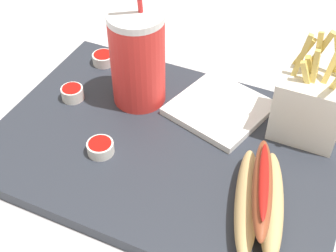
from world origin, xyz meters
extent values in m
cube|color=silver|center=(0.00, 0.00, -0.01)|extent=(2.40, 2.40, 0.02)
cube|color=#2D333D|center=(0.00, 0.00, 0.01)|extent=(0.50, 0.35, 0.02)
cylinder|color=red|center=(-0.08, 0.07, 0.09)|extent=(0.08, 0.08, 0.14)
cylinder|color=white|center=(-0.08, 0.07, 0.16)|extent=(0.08, 0.08, 0.01)
cube|color=white|center=(0.17, 0.10, 0.07)|extent=(0.09, 0.08, 0.10)
cube|color=#E5C660|center=(0.16, 0.12, 0.14)|extent=(0.03, 0.02, 0.08)
cube|color=#E5C660|center=(0.18, 0.10, 0.13)|extent=(0.02, 0.03, 0.07)
cube|color=#E5C660|center=(0.16, 0.09, 0.12)|extent=(0.03, 0.01, 0.06)
cube|color=#E5C660|center=(0.16, 0.11, 0.13)|extent=(0.02, 0.03, 0.09)
cube|color=#E5C660|center=(0.14, 0.10, 0.14)|extent=(0.02, 0.01, 0.08)
cube|color=#E5C660|center=(0.17, 0.09, 0.13)|extent=(0.01, 0.01, 0.07)
cube|color=#E5C660|center=(0.16, 0.12, 0.12)|extent=(0.02, 0.03, 0.06)
cube|color=#E5C660|center=(0.14, 0.12, 0.13)|extent=(0.03, 0.02, 0.07)
ellipsoid|color=#DBB775|center=(0.17, -0.06, 0.04)|extent=(0.07, 0.17, 0.04)
ellipsoid|color=#DBB775|center=(0.14, -0.07, 0.04)|extent=(0.07, 0.17, 0.04)
ellipsoid|color=#994728|center=(0.15, -0.06, 0.07)|extent=(0.06, 0.16, 0.02)
ellipsoid|color=red|center=(0.15, -0.06, 0.08)|extent=(0.04, 0.12, 0.01)
cylinder|color=white|center=(-0.18, 0.02, 0.03)|extent=(0.03, 0.03, 0.02)
cylinder|color=#B2140F|center=(-0.18, 0.02, 0.04)|extent=(0.03, 0.03, 0.01)
cylinder|color=white|center=(-0.08, -0.06, 0.03)|extent=(0.04, 0.04, 0.02)
cylinder|color=#B2140F|center=(-0.08, -0.06, 0.03)|extent=(0.03, 0.03, 0.01)
cylinder|color=white|center=(-0.18, 0.13, 0.03)|extent=(0.04, 0.04, 0.02)
cylinder|color=#B2140F|center=(-0.18, 0.13, 0.04)|extent=(0.03, 0.03, 0.01)
cube|color=white|center=(0.04, 0.09, 0.03)|extent=(0.16, 0.16, 0.01)
camera|label=1|loc=(0.20, -0.43, 0.49)|focal=49.91mm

